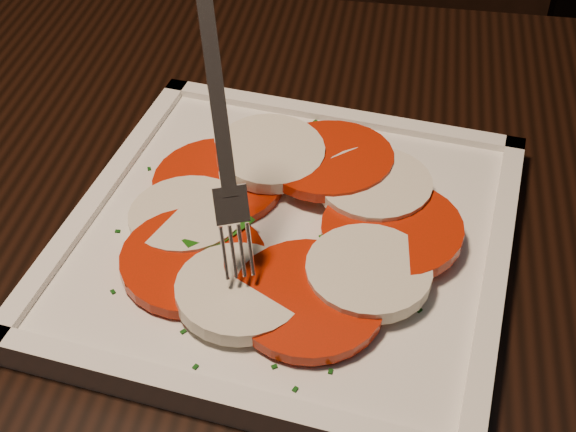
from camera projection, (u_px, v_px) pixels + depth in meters
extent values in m
cube|color=black|center=(374.00, 305.00, 0.55)|extent=(1.25, 0.88, 0.04)
cube|color=black|center=(374.00, 69.00, 1.30)|extent=(0.54, 0.54, 0.04)
cylinder|color=black|center=(227.00, 203.00, 1.43)|extent=(0.04, 0.04, 0.41)
cylinder|color=black|center=(408.00, 285.00, 1.28)|extent=(0.04, 0.04, 0.41)
cylinder|color=black|center=(331.00, 107.00, 1.65)|extent=(0.04, 0.04, 0.41)
cylinder|color=black|center=(496.00, 167.00, 1.50)|extent=(0.04, 0.04, 0.41)
cube|color=white|center=(288.00, 240.00, 0.56)|extent=(0.31, 0.31, 0.01)
cylinder|color=#BA1904|center=(218.00, 183.00, 0.59)|extent=(0.10, 0.10, 0.01)
cylinder|color=silver|center=(187.00, 217.00, 0.56)|extent=(0.08, 0.08, 0.01)
cylinder|color=#BA1904|center=(193.00, 260.00, 0.52)|extent=(0.10, 0.10, 0.01)
cylinder|color=silver|center=(240.00, 292.00, 0.50)|extent=(0.08, 0.08, 0.02)
cylinder|color=#BA1904|center=(309.00, 299.00, 0.50)|extent=(0.10, 0.10, 0.01)
cylinder|color=silver|center=(368.00, 272.00, 0.51)|extent=(0.08, 0.08, 0.01)
cylinder|color=#BA1904|center=(392.00, 229.00, 0.54)|extent=(0.10, 0.10, 0.01)
cylinder|color=silver|center=(375.00, 186.00, 0.57)|extent=(0.08, 0.08, 0.01)
cylinder|color=#BA1904|center=(329.00, 159.00, 0.59)|extent=(0.10, 0.10, 0.02)
cylinder|color=silver|center=(271.00, 152.00, 0.59)|extent=(0.08, 0.08, 0.02)
cube|color=#18550E|center=(206.00, 236.00, 0.53)|extent=(0.03, 0.03, 0.00)
cube|color=#18550E|center=(307.00, 296.00, 0.49)|extent=(0.03, 0.02, 0.00)
cube|color=#18550E|center=(367.00, 209.00, 0.55)|extent=(0.04, 0.02, 0.00)
cube|color=#18550E|center=(250.00, 175.00, 0.58)|extent=(0.04, 0.03, 0.00)
cube|color=#18550E|center=(339.00, 249.00, 0.53)|extent=(0.03, 0.04, 0.00)
cube|color=#18550E|center=(358.00, 285.00, 0.50)|extent=(0.02, 0.03, 0.00)
cube|color=#18550E|center=(224.00, 232.00, 0.54)|extent=(0.03, 0.05, 0.00)
cube|color=#18550E|center=(378.00, 255.00, 0.52)|extent=(0.03, 0.04, 0.00)
cube|color=#0A3B0B|center=(305.00, 353.00, 0.48)|extent=(0.00, 0.00, 0.00)
cube|color=#0A3B0B|center=(331.00, 371.00, 0.47)|extent=(0.00, 0.00, 0.00)
cube|color=#0A3B0B|center=(263.00, 133.00, 0.64)|extent=(0.00, 0.00, 0.00)
cube|color=#0A3B0B|center=(275.00, 138.00, 0.63)|extent=(0.00, 0.00, 0.00)
cube|color=#0A3B0B|center=(143.00, 199.00, 0.58)|extent=(0.00, 0.00, 0.00)
cube|color=#0A3B0B|center=(183.00, 332.00, 0.49)|extent=(0.00, 0.00, 0.00)
cube|color=#0A3B0B|center=(315.00, 121.00, 0.65)|extent=(0.00, 0.00, 0.00)
cube|color=#0A3B0B|center=(149.00, 169.00, 0.60)|extent=(0.00, 0.00, 0.00)
cube|color=#0A3B0B|center=(196.00, 367.00, 0.47)|extent=(0.00, 0.00, 0.00)
cube|color=#0A3B0B|center=(224.00, 131.00, 0.64)|extent=(0.00, 0.00, 0.00)
cube|color=#0A3B0B|center=(302.00, 143.00, 0.63)|extent=(0.00, 0.00, 0.00)
cube|color=#0A3B0B|center=(405.00, 309.00, 0.50)|extent=(0.00, 0.00, 0.00)
cube|color=#0A3B0B|center=(257.00, 123.00, 0.65)|extent=(0.00, 0.00, 0.00)
cube|color=#0A3B0B|center=(368.00, 135.00, 0.64)|extent=(0.00, 0.00, 0.00)
cube|color=#0A3B0B|center=(190.00, 164.00, 0.61)|extent=(0.00, 0.00, 0.00)
cube|color=#0A3B0B|center=(419.00, 310.00, 0.50)|extent=(0.00, 0.00, 0.00)
cube|color=#0A3B0B|center=(113.00, 292.00, 0.51)|extent=(0.00, 0.00, 0.00)
cube|color=#0A3B0B|center=(127.00, 243.00, 0.55)|extent=(0.00, 0.00, 0.00)
cube|color=#0A3B0B|center=(133.00, 226.00, 0.56)|extent=(0.00, 0.00, 0.00)
cube|color=#0A3B0B|center=(419.00, 202.00, 0.58)|extent=(0.00, 0.00, 0.00)
cube|color=#0A3B0B|center=(421.00, 224.00, 0.56)|extent=(0.00, 0.00, 0.00)
cube|color=#0A3B0B|center=(401.00, 312.00, 0.50)|extent=(0.00, 0.00, 0.00)
cube|color=#0A3B0B|center=(248.00, 148.00, 0.62)|extent=(0.00, 0.00, 0.00)
cube|color=#0A3B0B|center=(307.00, 149.00, 0.62)|extent=(0.00, 0.00, 0.00)
cube|color=#0A3B0B|center=(261.00, 153.00, 0.62)|extent=(0.00, 0.00, 0.00)
cube|color=#0A3B0B|center=(295.00, 389.00, 0.46)|extent=(0.00, 0.00, 0.00)
cube|color=#0A3B0B|center=(427.00, 248.00, 0.54)|extent=(0.00, 0.00, 0.00)
cube|color=#0A3B0B|center=(325.00, 128.00, 0.64)|extent=(0.00, 0.00, 0.00)
cube|color=#0A3B0B|center=(274.00, 367.00, 0.47)|extent=(0.00, 0.00, 0.00)
cube|color=#0A3B0B|center=(118.00, 231.00, 0.55)|extent=(0.00, 0.00, 0.00)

